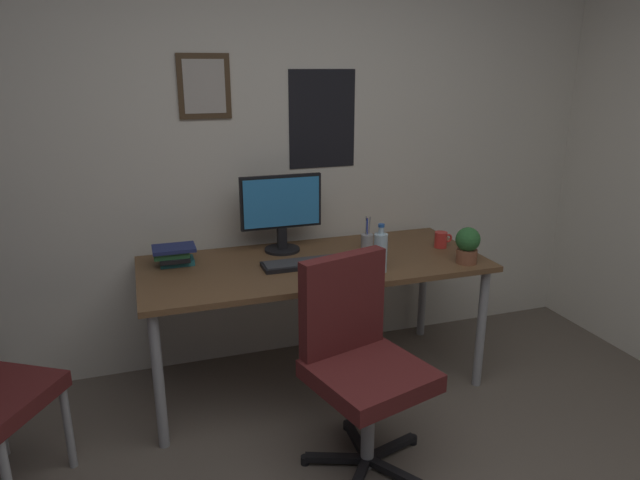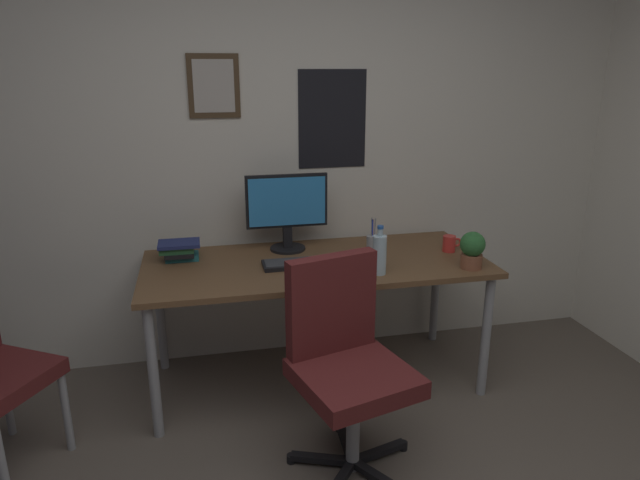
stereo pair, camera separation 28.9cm
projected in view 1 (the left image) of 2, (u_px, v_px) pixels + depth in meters
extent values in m
cube|color=silver|center=(265.00, 144.00, 3.24)|extent=(4.40, 0.08, 2.60)
cube|color=#4C3823|center=(204.00, 86.00, 3.00)|extent=(0.28, 0.02, 0.34)
cube|color=beige|center=(204.00, 86.00, 2.99)|extent=(0.22, 0.00, 0.28)
cube|color=black|center=(322.00, 119.00, 3.26)|extent=(0.40, 0.01, 0.56)
cube|color=brown|center=(314.00, 264.00, 3.03)|extent=(1.84, 0.78, 0.03)
cylinder|color=#9EA0A5|center=(159.00, 381.00, 2.58)|extent=(0.05, 0.05, 0.69)
cylinder|color=#9EA0A5|center=(481.00, 329.00, 3.09)|extent=(0.05, 0.05, 0.69)
cylinder|color=#9EA0A5|center=(152.00, 322.00, 3.18)|extent=(0.05, 0.05, 0.69)
cylinder|color=#9EA0A5|center=(423.00, 286.00, 3.70)|extent=(0.05, 0.05, 0.69)
cube|color=#591E1E|center=(369.00, 376.00, 2.41)|extent=(0.57, 0.57, 0.08)
cube|color=#591E1E|center=(343.00, 303.00, 2.49)|extent=(0.42, 0.18, 0.45)
cylinder|color=#9EA0A5|center=(368.00, 426.00, 2.48)|extent=(0.07, 0.07, 0.42)
cube|color=black|center=(391.00, 448.00, 2.61)|extent=(0.28, 0.11, 0.03)
cylinder|color=black|center=(413.00, 440.00, 2.69)|extent=(0.05, 0.05, 0.04)
cube|color=black|center=(357.00, 440.00, 2.66)|extent=(0.05, 0.28, 0.03)
cylinder|color=black|center=(347.00, 425.00, 2.80)|extent=(0.05, 0.05, 0.04)
cube|color=black|center=(336.00, 458.00, 2.54)|extent=(0.28, 0.14, 0.03)
cylinder|color=black|center=(305.00, 460.00, 2.55)|extent=(0.05, 0.05, 0.04)
cube|color=black|center=(358.00, 479.00, 2.41)|extent=(0.21, 0.24, 0.03)
cube|color=black|center=(394.00, 472.00, 2.45)|extent=(0.19, 0.26, 0.03)
cylinder|color=#9EA0A5|center=(68.00, 427.00, 2.48)|extent=(0.05, 0.05, 0.41)
cylinder|color=black|center=(282.00, 249.00, 3.20)|extent=(0.20, 0.20, 0.01)
cube|color=black|center=(282.00, 238.00, 3.18)|extent=(0.05, 0.04, 0.12)
cube|color=black|center=(281.00, 202.00, 3.12)|extent=(0.46, 0.02, 0.30)
cube|color=#338CD8|center=(282.00, 203.00, 3.10)|extent=(0.43, 0.00, 0.27)
cube|color=black|center=(303.00, 264.00, 2.96)|extent=(0.43, 0.15, 0.02)
cube|color=#38383A|center=(303.00, 261.00, 2.95)|extent=(0.41, 0.13, 0.00)
ellipsoid|color=black|center=(358.00, 258.00, 3.02)|extent=(0.06, 0.11, 0.04)
cylinder|color=silver|center=(380.00, 253.00, 2.85)|extent=(0.07, 0.07, 0.20)
cylinder|color=silver|center=(381.00, 230.00, 2.81)|extent=(0.03, 0.03, 0.04)
cylinder|color=#2659B2|center=(381.00, 225.00, 2.80)|extent=(0.03, 0.03, 0.01)
cylinder|color=red|center=(441.00, 240.00, 3.25)|extent=(0.07, 0.07, 0.09)
torus|color=red|center=(448.00, 238.00, 3.26)|extent=(0.05, 0.01, 0.05)
cylinder|color=brown|center=(467.00, 256.00, 2.99)|extent=(0.11, 0.11, 0.07)
sphere|color=#2D6B33|center=(468.00, 239.00, 2.97)|extent=(0.13, 0.13, 0.13)
ellipsoid|color=#287A38|center=(460.00, 237.00, 2.98)|extent=(0.07, 0.08, 0.02)
ellipsoid|color=#287A38|center=(470.00, 236.00, 3.00)|extent=(0.07, 0.08, 0.02)
ellipsoid|color=#287A38|center=(467.00, 237.00, 2.92)|extent=(0.08, 0.07, 0.02)
cylinder|color=#9EA0A5|center=(367.00, 242.00, 3.19)|extent=(0.07, 0.07, 0.09)
cylinder|color=#263FBF|center=(367.00, 230.00, 3.16)|extent=(0.01, 0.01, 0.13)
cylinder|color=red|center=(367.00, 229.00, 3.17)|extent=(0.01, 0.01, 0.13)
cylinder|color=black|center=(366.00, 229.00, 3.17)|extent=(0.01, 0.01, 0.13)
cylinder|color=#9EA0A5|center=(369.00, 228.00, 3.17)|extent=(0.01, 0.03, 0.14)
cylinder|color=#9EA0A5|center=(367.00, 229.00, 3.17)|extent=(0.01, 0.02, 0.14)
cube|color=#26727A|center=(177.00, 262.00, 2.98)|extent=(0.18, 0.12, 0.03)
cube|color=black|center=(175.00, 258.00, 2.95)|extent=(0.15, 0.14, 0.02)
cube|color=#33723F|center=(171.00, 253.00, 2.95)|extent=(0.18, 0.13, 0.03)
cube|color=navy|center=(174.00, 248.00, 2.94)|extent=(0.22, 0.15, 0.02)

